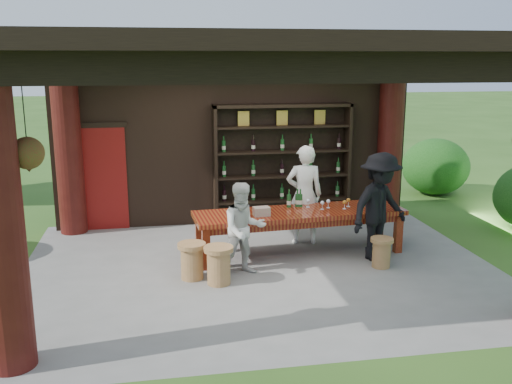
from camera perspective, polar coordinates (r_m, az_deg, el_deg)
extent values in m
plane|color=#2D5119|center=(9.07, 0.44, -7.67)|extent=(90.00, 90.00, 0.00)
cube|color=slate|center=(9.08, 0.44, -7.96)|extent=(7.40, 5.90, 0.10)
cube|color=black|center=(11.30, -2.07, 5.16)|extent=(7.00, 0.18, 3.30)
cube|color=maroon|center=(11.26, -15.20, 1.31)|extent=(0.95, 0.06, 2.00)
cylinder|color=#380C0A|center=(11.11, -18.27, 4.37)|extent=(0.50, 0.50, 3.30)
cylinder|color=#380C0A|center=(11.95, 13.26, 5.26)|extent=(0.50, 0.50, 3.30)
cube|color=black|center=(6.13, 4.64, 12.41)|extent=(6.70, 0.35, 0.35)
cube|color=black|center=(8.49, -21.42, 11.78)|extent=(0.30, 5.20, 0.30)
cube|color=black|center=(9.56, 19.83, 11.97)|extent=(0.30, 5.20, 0.30)
cube|color=black|center=(8.47, 0.48, 14.35)|extent=(7.50, 6.00, 0.20)
cylinder|color=black|center=(6.30, -22.14, 6.73)|extent=(0.01, 0.01, 0.75)
cone|color=black|center=(6.36, -21.78, 2.66)|extent=(0.32, 0.32, 0.18)
sphere|color=#1E5919|center=(6.34, -21.87, 3.63)|extent=(0.34, 0.34, 0.34)
cube|color=#5D110D|center=(9.56, 4.39, -2.11)|extent=(3.60, 1.17, 0.08)
cube|color=#5D110D|center=(9.59, 4.38, -2.69)|extent=(3.39, 1.01, 0.12)
cube|color=#5D110D|center=(8.96, -5.01, -5.70)|extent=(0.13, 0.13, 0.67)
cube|color=#5D110D|center=(10.00, 14.02, -4.03)|extent=(0.13, 0.13, 0.67)
cube|color=#5D110D|center=(9.63, -5.70, -4.36)|extent=(0.13, 0.13, 0.67)
cube|color=#5D110D|center=(10.60, 12.22, -2.95)|extent=(0.13, 0.13, 0.67)
cylinder|color=olive|center=(8.42, -3.75, -7.54)|extent=(0.34, 0.34, 0.50)
cylinder|color=olive|center=(8.32, -3.78, -5.70)|extent=(0.43, 0.43, 0.07)
cylinder|color=olive|center=(9.28, 12.42, -6.11)|extent=(0.29, 0.29, 0.42)
cylinder|color=olive|center=(9.21, 12.49, -4.70)|extent=(0.36, 0.36, 0.06)
cylinder|color=olive|center=(8.65, -6.41, -7.08)|extent=(0.33, 0.33, 0.49)
cylinder|color=olive|center=(8.56, -6.46, -5.33)|extent=(0.42, 0.42, 0.07)
imported|color=white|center=(10.10, 4.85, -0.27)|extent=(0.69, 0.50, 1.77)
imported|color=silver|center=(8.63, -1.24, -3.74)|extent=(0.77, 0.64, 1.43)
imported|color=black|center=(9.43, 12.26, -1.48)|extent=(1.32, 1.10, 1.78)
cube|color=#BF6672|center=(9.22, 0.56, -1.95)|extent=(0.27, 0.20, 0.14)
ellipsoid|color=#194C14|center=(14.48, 17.49, 2.04)|extent=(1.60, 1.60, 1.36)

